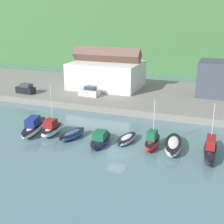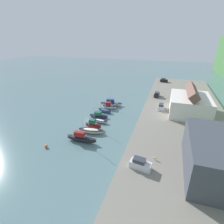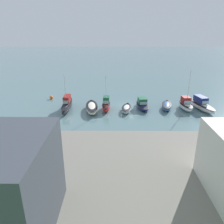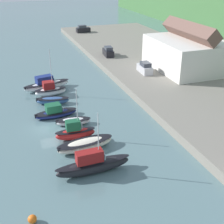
{
  "view_description": "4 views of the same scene",
  "coord_description": "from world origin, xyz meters",
  "px_view_note": "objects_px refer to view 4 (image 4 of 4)",
  "views": [
    {
      "loc": [
        13.22,
        -36.5,
        18.19
      ],
      "look_at": [
        -4.03,
        9.01,
        2.48
      ],
      "focal_mm": 50.0,
      "sensor_mm": 36.0,
      "label": 1
    },
    {
      "loc": [
        46.09,
        22.34,
        25.24
      ],
      "look_at": [
        -4.77,
        5.66,
        1.8
      ],
      "focal_mm": 28.0,
      "sensor_mm": 36.0,
      "label": 2
    },
    {
      "loc": [
        2.91,
        43.37,
        15.11
      ],
      "look_at": [
        3.15,
        8.14,
        1.6
      ],
      "focal_mm": 35.0,
      "sensor_mm": 36.0,
      "label": 3
    },
    {
      "loc": [
        38.72,
        -4.57,
        20.63
      ],
      "look_at": [
        2.77,
        8.36,
        2.26
      ],
      "focal_mm": 50.0,
      "sensor_mm": 36.0,
      "label": 4
    }
  ],
  "objects_px": {
    "parked_car_2": "(145,68)",
    "parked_car_3": "(108,52)",
    "moored_boat_1": "(50,90)",
    "moored_boat_2": "(53,100)",
    "parked_car_1": "(83,29)",
    "moored_boat_3": "(55,112)",
    "mooring_buoy_0": "(32,219)",
    "moored_boat_7": "(93,165)",
    "moored_boat_0": "(46,84)",
    "moored_boat_6": "(85,144)",
    "moored_boat_5": "(75,132)",
    "moored_boat_4": "(73,121)"
  },
  "relations": [
    {
      "from": "moored_boat_6",
      "to": "moored_boat_3",
      "type": "bearing_deg",
      "value": -176.94
    },
    {
      "from": "moored_boat_5",
      "to": "mooring_buoy_0",
      "type": "height_order",
      "value": "moored_boat_5"
    },
    {
      "from": "moored_boat_5",
      "to": "parked_car_2",
      "type": "height_order",
      "value": "moored_boat_5"
    },
    {
      "from": "moored_boat_3",
      "to": "parked_car_3",
      "type": "xyz_separation_m",
      "value": [
        -24.6,
        16.82,
        1.46
      ]
    },
    {
      "from": "parked_car_3",
      "to": "mooring_buoy_0",
      "type": "relative_size",
      "value": 5.46
    },
    {
      "from": "moored_boat_4",
      "to": "parked_car_3",
      "type": "bearing_deg",
      "value": 160.6
    },
    {
      "from": "moored_boat_1",
      "to": "parked_car_3",
      "type": "relative_size",
      "value": 1.84
    },
    {
      "from": "moored_boat_1",
      "to": "parked_car_1",
      "type": "height_order",
      "value": "moored_boat_1"
    },
    {
      "from": "parked_car_1",
      "to": "parked_car_3",
      "type": "distance_m",
      "value": 27.81
    },
    {
      "from": "moored_boat_0",
      "to": "moored_boat_6",
      "type": "height_order",
      "value": "moored_boat_0"
    },
    {
      "from": "moored_boat_4",
      "to": "parked_car_2",
      "type": "xyz_separation_m",
      "value": [
        -14.03,
        17.63,
        1.66
      ]
    },
    {
      "from": "moored_boat_6",
      "to": "moored_boat_0",
      "type": "bearing_deg",
      "value": 176.23
    },
    {
      "from": "moored_boat_6",
      "to": "mooring_buoy_0",
      "type": "xyz_separation_m",
      "value": [
        9.98,
        -7.52,
        -0.27
      ]
    },
    {
      "from": "parked_car_2",
      "to": "parked_car_3",
      "type": "height_order",
      "value": "same"
    },
    {
      "from": "parked_car_2",
      "to": "mooring_buoy_0",
      "type": "distance_m",
      "value": 39.87
    },
    {
      "from": "moored_boat_5",
      "to": "mooring_buoy_0",
      "type": "xyz_separation_m",
      "value": [
        12.78,
        -6.96,
        -0.6
      ]
    },
    {
      "from": "moored_boat_2",
      "to": "moored_boat_3",
      "type": "height_order",
      "value": "moored_boat_3"
    },
    {
      "from": "moored_boat_4",
      "to": "moored_boat_3",
      "type": "bearing_deg",
      "value": -141.58
    },
    {
      "from": "mooring_buoy_0",
      "to": "moored_boat_6",
      "type": "bearing_deg",
      "value": 142.98
    },
    {
      "from": "moored_boat_0",
      "to": "moored_boat_7",
      "type": "distance_m",
      "value": 26.62
    },
    {
      "from": "parked_car_3",
      "to": "mooring_buoy_0",
      "type": "bearing_deg",
      "value": -111.62
    },
    {
      "from": "moored_boat_3",
      "to": "parked_car_1",
      "type": "relative_size",
      "value": 1.52
    },
    {
      "from": "parked_car_2",
      "to": "mooring_buoy_0",
      "type": "bearing_deg",
      "value": -126.56
    },
    {
      "from": "parked_car_1",
      "to": "moored_boat_3",
      "type": "bearing_deg",
      "value": -21.78
    },
    {
      "from": "moored_boat_7",
      "to": "parked_car_1",
      "type": "relative_size",
      "value": 1.96
    },
    {
      "from": "moored_boat_7",
      "to": "moored_boat_3",
      "type": "bearing_deg",
      "value": -176.29
    },
    {
      "from": "mooring_buoy_0",
      "to": "moored_boat_5",
      "type": "bearing_deg",
      "value": 151.42
    },
    {
      "from": "parked_car_1",
      "to": "parked_car_2",
      "type": "xyz_separation_m",
      "value": [
        41.65,
        1.23,
        0.0
      ]
    },
    {
      "from": "parked_car_3",
      "to": "mooring_buoy_0",
      "type": "xyz_separation_m",
      "value": [
        44.68,
        -22.56,
        -1.78
      ]
    },
    {
      "from": "moored_boat_7",
      "to": "moored_boat_2",
      "type": "bearing_deg",
      "value": -178.81
    },
    {
      "from": "moored_boat_5",
      "to": "parked_car_3",
      "type": "height_order",
      "value": "moored_boat_5"
    },
    {
      "from": "moored_boat_1",
      "to": "moored_boat_7",
      "type": "distance_m",
      "value": 23.52
    },
    {
      "from": "moored_boat_5",
      "to": "parked_car_3",
      "type": "relative_size",
      "value": 1.59
    },
    {
      "from": "moored_boat_0",
      "to": "parked_car_1",
      "type": "height_order",
      "value": "parked_car_1"
    },
    {
      "from": "moored_boat_5",
      "to": "mooring_buoy_0",
      "type": "bearing_deg",
      "value": -26.36
    },
    {
      "from": "moored_boat_6",
      "to": "parked_car_2",
      "type": "xyz_separation_m",
      "value": [
        -20.82,
        17.73,
        1.51
      ]
    },
    {
      "from": "moored_boat_2",
      "to": "moored_boat_6",
      "type": "height_order",
      "value": "moored_boat_6"
    },
    {
      "from": "moored_boat_6",
      "to": "parked_car_3",
      "type": "relative_size",
      "value": 1.7
    },
    {
      "from": "moored_boat_7",
      "to": "moored_boat_5",
      "type": "bearing_deg",
      "value": 179.36
    },
    {
      "from": "moored_boat_4",
      "to": "moored_boat_7",
      "type": "bearing_deg",
      "value": 5.87
    },
    {
      "from": "parked_car_1",
      "to": "moored_boat_7",
      "type": "bearing_deg",
      "value": -16.67
    },
    {
      "from": "moored_boat_1",
      "to": "moored_boat_2",
      "type": "height_order",
      "value": "moored_boat_1"
    },
    {
      "from": "moored_boat_5",
      "to": "moored_boat_7",
      "type": "relative_size",
      "value": 0.82
    },
    {
      "from": "mooring_buoy_0",
      "to": "parked_car_2",
      "type": "bearing_deg",
      "value": 140.64
    },
    {
      "from": "moored_boat_0",
      "to": "moored_boat_7",
      "type": "height_order",
      "value": "moored_boat_7"
    },
    {
      "from": "moored_boat_1",
      "to": "moored_boat_2",
      "type": "relative_size",
      "value": 1.43
    },
    {
      "from": "moored_boat_4",
      "to": "moored_boat_5",
      "type": "bearing_deg",
      "value": -0.8
    },
    {
      "from": "moored_boat_5",
      "to": "parked_car_1",
      "type": "height_order",
      "value": "moored_boat_5"
    },
    {
      "from": "moored_boat_3",
      "to": "parked_car_2",
      "type": "xyz_separation_m",
      "value": [
        -10.72,
        19.52,
        1.46
      ]
    },
    {
      "from": "moored_boat_0",
      "to": "parked_car_3",
      "type": "xyz_separation_m",
      "value": [
        -13.0,
        16.24,
        1.25
      ]
    }
  ]
}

